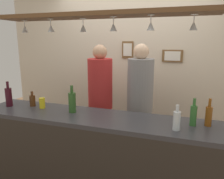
{
  "coord_description": "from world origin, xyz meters",
  "views": [
    {
      "loc": [
        0.85,
        -2.37,
        1.74
      ],
      "look_at": [
        0.0,
        0.1,
        1.15
      ],
      "focal_mm": 35.65,
      "sensor_mm": 36.0,
      "label": 1
    }
  ],
  "objects_px": {
    "person_left_red_shirt": "(100,93)",
    "drink_can": "(42,103)",
    "bottle_beer_amber_tall": "(209,115)",
    "bottle_beer_green_import": "(193,115)",
    "bottle_beer_brown_stubby": "(32,100)",
    "bottle_wine_dark_red": "(9,97)",
    "bottle_champagne_green": "(72,102)",
    "picture_frame_crest": "(128,50)",
    "picture_frame_lower_pair": "(172,56)",
    "person_middle_grey_shirt": "(140,95)",
    "bottle_soda_clear": "(177,120)"
  },
  "relations": [
    {
      "from": "person_left_red_shirt",
      "to": "drink_can",
      "type": "distance_m",
      "value": 0.85
    },
    {
      "from": "bottle_beer_amber_tall",
      "to": "bottle_beer_green_import",
      "type": "relative_size",
      "value": 1.0
    },
    {
      "from": "bottle_beer_brown_stubby",
      "to": "drink_can",
      "type": "height_order",
      "value": "bottle_beer_brown_stubby"
    },
    {
      "from": "bottle_wine_dark_red",
      "to": "bottle_beer_brown_stubby",
      "type": "height_order",
      "value": "bottle_wine_dark_red"
    },
    {
      "from": "bottle_champagne_green",
      "to": "picture_frame_crest",
      "type": "xyz_separation_m",
      "value": [
        0.25,
        1.37,
        0.51
      ]
    },
    {
      "from": "bottle_champagne_green",
      "to": "bottle_beer_green_import",
      "type": "xyz_separation_m",
      "value": [
        1.24,
        0.02,
        -0.01
      ]
    },
    {
      "from": "person_left_red_shirt",
      "to": "bottle_beer_green_import",
      "type": "bearing_deg",
      "value": -30.94
    },
    {
      "from": "bottle_beer_green_import",
      "to": "picture_frame_lower_pair",
      "type": "xyz_separation_m",
      "value": [
        -0.31,
        1.35,
        0.44
      ]
    },
    {
      "from": "bottle_beer_green_import",
      "to": "bottle_beer_brown_stubby",
      "type": "distance_m",
      "value": 1.81
    },
    {
      "from": "person_left_red_shirt",
      "to": "person_middle_grey_shirt",
      "type": "xyz_separation_m",
      "value": [
        0.56,
        -0.0,
        0.01
      ]
    },
    {
      "from": "bottle_wine_dark_red",
      "to": "bottle_soda_clear",
      "type": "distance_m",
      "value": 1.94
    },
    {
      "from": "person_left_red_shirt",
      "to": "picture_frame_lower_pair",
      "type": "bearing_deg",
      "value": 34.41
    },
    {
      "from": "person_middle_grey_shirt",
      "to": "drink_can",
      "type": "xyz_separation_m",
      "value": [
        -1.0,
        -0.73,
        0.0
      ]
    },
    {
      "from": "drink_can",
      "to": "bottle_soda_clear",
      "type": "bearing_deg",
      "value": -6.25
    },
    {
      "from": "person_middle_grey_shirt",
      "to": "drink_can",
      "type": "height_order",
      "value": "person_middle_grey_shirt"
    },
    {
      "from": "bottle_wine_dark_red",
      "to": "picture_frame_lower_pair",
      "type": "distance_m",
      "value": 2.3
    },
    {
      "from": "bottle_wine_dark_red",
      "to": "bottle_beer_brown_stubby",
      "type": "xyz_separation_m",
      "value": [
        0.26,
        0.09,
        -0.05
      ]
    },
    {
      "from": "bottle_beer_brown_stubby",
      "to": "bottle_beer_amber_tall",
      "type": "bearing_deg",
      "value": 0.07
    },
    {
      "from": "bottle_champagne_green",
      "to": "bottle_beer_brown_stubby",
      "type": "distance_m",
      "value": 0.57
    },
    {
      "from": "bottle_beer_amber_tall",
      "to": "bottle_beer_brown_stubby",
      "type": "height_order",
      "value": "bottle_beer_amber_tall"
    },
    {
      "from": "bottle_beer_amber_tall",
      "to": "bottle_beer_brown_stubby",
      "type": "bearing_deg",
      "value": -179.93
    },
    {
      "from": "bottle_wine_dark_red",
      "to": "picture_frame_crest",
      "type": "height_order",
      "value": "picture_frame_crest"
    },
    {
      "from": "bottle_beer_green_import",
      "to": "picture_frame_crest",
      "type": "distance_m",
      "value": 1.76
    },
    {
      "from": "person_middle_grey_shirt",
      "to": "bottle_wine_dark_red",
      "type": "distance_m",
      "value": 1.63
    },
    {
      "from": "bottle_beer_amber_tall",
      "to": "picture_frame_lower_pair",
      "type": "xyz_separation_m",
      "value": [
        -0.44,
        1.31,
        0.45
      ]
    },
    {
      "from": "drink_can",
      "to": "picture_frame_lower_pair",
      "type": "xyz_separation_m",
      "value": [
        1.34,
        1.35,
        0.48
      ]
    },
    {
      "from": "bottle_beer_amber_tall",
      "to": "bottle_wine_dark_red",
      "type": "bearing_deg",
      "value": -177.53
    },
    {
      "from": "person_left_red_shirt",
      "to": "bottle_wine_dark_red",
      "type": "bearing_deg",
      "value": -137.45
    },
    {
      "from": "person_left_red_shirt",
      "to": "bottle_beer_brown_stubby",
      "type": "relative_size",
      "value": 9.33
    },
    {
      "from": "bottle_beer_brown_stubby",
      "to": "bottle_beer_green_import",
      "type": "bearing_deg",
      "value": -1.1
    },
    {
      "from": "bottle_beer_green_import",
      "to": "bottle_wine_dark_red",
      "type": "bearing_deg",
      "value": -178.39
    },
    {
      "from": "bottle_champagne_green",
      "to": "person_left_red_shirt",
      "type": "bearing_deg",
      "value": 87.78
    },
    {
      "from": "bottle_champagne_green",
      "to": "bottle_beer_brown_stubby",
      "type": "relative_size",
      "value": 1.67
    },
    {
      "from": "bottle_champagne_green",
      "to": "bottle_wine_dark_red",
      "type": "relative_size",
      "value": 1.0
    },
    {
      "from": "person_left_red_shirt",
      "to": "bottle_champagne_green",
      "type": "height_order",
      "value": "person_left_red_shirt"
    },
    {
      "from": "person_middle_grey_shirt",
      "to": "bottle_beer_green_import",
      "type": "bearing_deg",
      "value": -48.21
    },
    {
      "from": "person_left_red_shirt",
      "to": "bottle_beer_brown_stubby",
      "type": "xyz_separation_m",
      "value": [
        -0.59,
        -0.69,
        0.02
      ]
    },
    {
      "from": "person_left_red_shirt",
      "to": "bottle_beer_brown_stubby",
      "type": "bearing_deg",
      "value": -130.57
    },
    {
      "from": "person_middle_grey_shirt",
      "to": "bottle_beer_green_import",
      "type": "distance_m",
      "value": 0.98
    },
    {
      "from": "picture_frame_crest",
      "to": "bottle_beer_green_import",
      "type": "bearing_deg",
      "value": -53.61
    },
    {
      "from": "person_left_red_shirt",
      "to": "person_middle_grey_shirt",
      "type": "height_order",
      "value": "person_middle_grey_shirt"
    },
    {
      "from": "bottle_beer_brown_stubby",
      "to": "picture_frame_crest",
      "type": "xyz_separation_m",
      "value": [
        0.81,
        1.32,
        0.56
      ]
    },
    {
      "from": "person_middle_grey_shirt",
      "to": "picture_frame_lower_pair",
      "type": "height_order",
      "value": "person_middle_grey_shirt"
    },
    {
      "from": "drink_can",
      "to": "bottle_champagne_green",
      "type": "bearing_deg",
      "value": -2.74
    },
    {
      "from": "bottle_beer_brown_stubby",
      "to": "bottle_soda_clear",
      "type": "bearing_deg",
      "value": -6.78
    },
    {
      "from": "bottle_champagne_green",
      "to": "bottle_soda_clear",
      "type": "distance_m",
      "value": 1.12
    },
    {
      "from": "drink_can",
      "to": "bottle_wine_dark_red",
      "type": "bearing_deg",
      "value": -171.99
    },
    {
      "from": "person_left_red_shirt",
      "to": "drink_can",
      "type": "relative_size",
      "value": 13.76
    },
    {
      "from": "bottle_wine_dark_red",
      "to": "person_middle_grey_shirt",
      "type": "bearing_deg",
      "value": 28.97
    },
    {
      "from": "bottle_beer_brown_stubby",
      "to": "bottle_soda_clear",
      "type": "relative_size",
      "value": 0.78
    }
  ]
}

